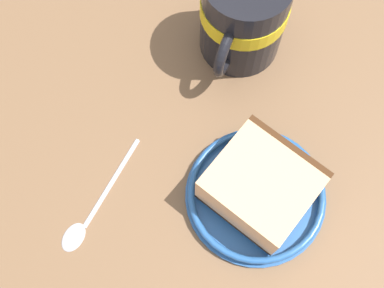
{
  "coord_description": "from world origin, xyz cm",
  "views": [
    {
      "loc": [
        -15.52,
        11.02,
        49.08
      ],
      "look_at": [
        -2.58,
        0.92,
        3.0
      ],
      "focal_mm": 47.13,
      "sensor_mm": 36.0,
      "label": 1
    }
  ],
  "objects_px": {
    "small_plate": "(256,195)",
    "teaspoon": "(86,216)",
    "tea_mug": "(243,14)",
    "cake_slice": "(261,186)"
  },
  "relations": [
    {
      "from": "cake_slice",
      "to": "teaspoon",
      "type": "height_order",
      "value": "cake_slice"
    },
    {
      "from": "small_plate",
      "to": "cake_slice",
      "type": "height_order",
      "value": "cake_slice"
    },
    {
      "from": "small_plate",
      "to": "cake_slice",
      "type": "relative_size",
      "value": 1.29
    },
    {
      "from": "tea_mug",
      "to": "teaspoon",
      "type": "bearing_deg",
      "value": 103.38
    },
    {
      "from": "tea_mug",
      "to": "teaspoon",
      "type": "relative_size",
      "value": 0.87
    },
    {
      "from": "cake_slice",
      "to": "teaspoon",
      "type": "xyz_separation_m",
      "value": [
        0.09,
        0.15,
        -0.03
      ]
    },
    {
      "from": "small_plate",
      "to": "teaspoon",
      "type": "xyz_separation_m",
      "value": [
        0.09,
        0.14,
        -0.0
      ]
    },
    {
      "from": "small_plate",
      "to": "teaspoon",
      "type": "distance_m",
      "value": 0.17
    },
    {
      "from": "tea_mug",
      "to": "cake_slice",
      "type": "bearing_deg",
      "value": 146.31
    },
    {
      "from": "cake_slice",
      "to": "teaspoon",
      "type": "relative_size",
      "value": 0.85
    }
  ]
}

